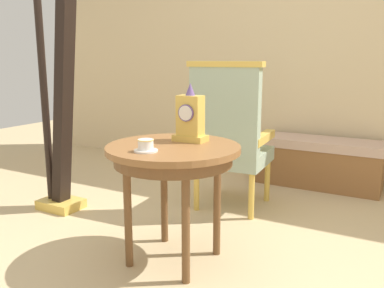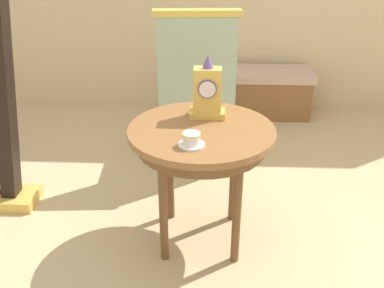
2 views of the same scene
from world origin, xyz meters
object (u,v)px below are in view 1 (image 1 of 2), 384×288
at_px(teacup_left, 146,146).
at_px(window_bench, 318,162).
at_px(side_table, 173,159).
at_px(harp, 58,112).
at_px(mantel_clock, 190,118).
at_px(armchair, 229,135).

height_order(teacup_left, window_bench, teacup_left).
bearing_deg(side_table, window_bench, 77.65).
bearing_deg(window_bench, harp, -135.18).
bearing_deg(window_bench, side_table, -102.35).
relative_size(side_table, mantel_clock, 2.23).
bearing_deg(mantel_clock, teacup_left, -100.86).
xyz_separation_m(teacup_left, window_bench, (0.45, 2.08, -0.49)).
distance_m(teacup_left, window_bench, 2.18).
bearing_deg(mantel_clock, harp, 173.43).
bearing_deg(mantel_clock, side_table, -99.64).
distance_m(teacup_left, mantel_clock, 0.37).
height_order(teacup_left, armchair, armchair).
bearing_deg(armchair, mantel_clock, -83.59).
bearing_deg(teacup_left, side_table, 78.25).
bearing_deg(harp, window_bench, 44.82).
distance_m(teacup_left, armchair, 1.12).
relative_size(side_table, teacup_left, 6.03).
bearing_deg(armchair, side_table, -86.21).
height_order(teacup_left, harp, harp).
height_order(mantel_clock, armchair, armchair).
bearing_deg(window_bench, armchair, -115.96).
distance_m(mantel_clock, armchair, 0.80).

